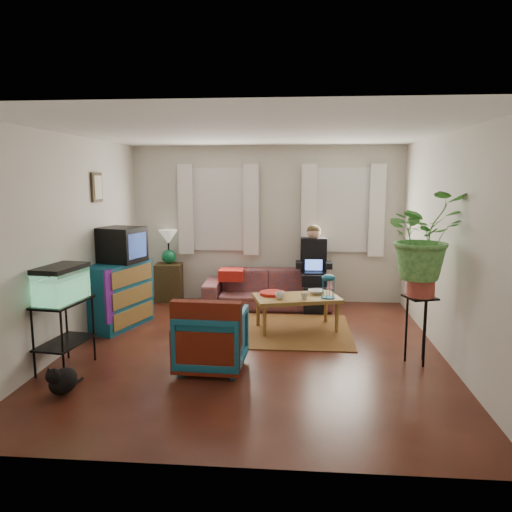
# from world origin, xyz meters

# --- Properties ---
(floor) EXTENTS (4.50, 5.00, 0.01)m
(floor) POSITION_xyz_m (0.00, 0.00, 0.00)
(floor) COLOR #4F2B14
(floor) RESTS_ON ground
(ceiling) EXTENTS (4.50, 5.00, 0.01)m
(ceiling) POSITION_xyz_m (0.00, 0.00, 2.60)
(ceiling) COLOR white
(ceiling) RESTS_ON wall_back
(wall_back) EXTENTS (4.50, 0.01, 2.60)m
(wall_back) POSITION_xyz_m (0.00, 2.50, 1.30)
(wall_back) COLOR silver
(wall_back) RESTS_ON floor
(wall_front) EXTENTS (4.50, 0.01, 2.60)m
(wall_front) POSITION_xyz_m (0.00, -2.50, 1.30)
(wall_front) COLOR silver
(wall_front) RESTS_ON floor
(wall_left) EXTENTS (0.01, 5.00, 2.60)m
(wall_left) POSITION_xyz_m (-2.25, 0.00, 1.30)
(wall_left) COLOR silver
(wall_left) RESTS_ON floor
(wall_right) EXTENTS (0.01, 5.00, 2.60)m
(wall_right) POSITION_xyz_m (2.25, 0.00, 1.30)
(wall_right) COLOR silver
(wall_right) RESTS_ON floor
(window_left) EXTENTS (1.08, 0.04, 1.38)m
(window_left) POSITION_xyz_m (-0.80, 2.48, 1.55)
(window_left) COLOR white
(window_left) RESTS_ON wall_back
(window_right) EXTENTS (1.08, 0.04, 1.38)m
(window_right) POSITION_xyz_m (1.25, 2.48, 1.55)
(window_right) COLOR white
(window_right) RESTS_ON wall_back
(curtains_left) EXTENTS (1.36, 0.06, 1.50)m
(curtains_left) POSITION_xyz_m (-0.80, 2.40, 1.55)
(curtains_left) COLOR white
(curtains_left) RESTS_ON wall_back
(curtains_right) EXTENTS (1.36, 0.06, 1.50)m
(curtains_right) POSITION_xyz_m (1.25, 2.40, 1.55)
(curtains_right) COLOR white
(curtains_right) RESTS_ON wall_back
(picture_frame) EXTENTS (0.04, 0.32, 0.40)m
(picture_frame) POSITION_xyz_m (-2.21, 0.85, 1.95)
(picture_frame) COLOR #3D2616
(picture_frame) RESTS_ON wall_left
(area_rug) EXTENTS (2.01, 1.62, 0.01)m
(area_rug) POSITION_xyz_m (0.26, 0.79, 0.01)
(area_rug) COLOR brown
(area_rug) RESTS_ON floor
(sofa) EXTENTS (2.06, 0.87, 0.80)m
(sofa) POSITION_xyz_m (0.05, 2.05, 0.40)
(sofa) COLOR brown
(sofa) RESTS_ON floor
(seated_person) EXTENTS (0.53, 0.64, 1.21)m
(seated_person) POSITION_xyz_m (0.78, 2.07, 0.61)
(seated_person) COLOR black
(seated_person) RESTS_ON sofa
(side_table) EXTENTS (0.46, 0.46, 0.64)m
(side_table) POSITION_xyz_m (-1.65, 2.36, 0.32)
(side_table) COLOR #372214
(side_table) RESTS_ON floor
(table_lamp) EXTENTS (0.35, 0.35, 0.58)m
(table_lamp) POSITION_xyz_m (-1.65, 2.36, 0.91)
(table_lamp) COLOR white
(table_lamp) RESTS_ON side_table
(dresser) EXTENTS (0.78, 1.12, 0.91)m
(dresser) POSITION_xyz_m (-1.99, 0.82, 0.46)
(dresser) COLOR #136773
(dresser) RESTS_ON floor
(crt_tv) EXTENTS (0.68, 0.65, 0.49)m
(crt_tv) POSITION_xyz_m (-1.94, 0.91, 1.16)
(crt_tv) COLOR black
(crt_tv) RESTS_ON dresser
(aquarium_stand) EXTENTS (0.47, 0.73, 0.76)m
(aquarium_stand) POSITION_xyz_m (-2.00, -0.77, 0.38)
(aquarium_stand) COLOR black
(aquarium_stand) RESTS_ON floor
(aquarium) EXTENTS (0.42, 0.66, 0.40)m
(aquarium) POSITION_xyz_m (-2.00, -0.77, 0.96)
(aquarium) COLOR #7FD899
(aquarium) RESTS_ON aquarium_stand
(black_cat) EXTENTS (0.29, 0.40, 0.32)m
(black_cat) POSITION_xyz_m (-1.73, -1.40, 0.16)
(black_cat) COLOR black
(black_cat) RESTS_ON floor
(armchair) EXTENTS (0.74, 0.70, 0.74)m
(armchair) POSITION_xyz_m (-0.40, -0.62, 0.37)
(armchair) COLOR #136A75
(armchair) RESTS_ON floor
(serape_throw) EXTENTS (0.75, 0.20, 0.61)m
(serape_throw) POSITION_xyz_m (-0.41, -0.90, 0.52)
(serape_throw) COLOR #9E0A0A
(serape_throw) RESTS_ON armchair
(coffee_table) EXTENTS (1.26, 0.90, 0.47)m
(coffee_table) POSITION_xyz_m (0.52, 0.86, 0.24)
(coffee_table) COLOR brown
(coffee_table) RESTS_ON floor
(cup_a) EXTENTS (0.16, 0.16, 0.10)m
(cup_a) POSITION_xyz_m (0.30, 0.69, 0.52)
(cup_a) COLOR white
(cup_a) RESTS_ON coffee_table
(cup_b) EXTENTS (0.13, 0.13, 0.10)m
(cup_b) POSITION_xyz_m (0.62, 0.69, 0.52)
(cup_b) COLOR beige
(cup_b) RESTS_ON coffee_table
(bowl) EXTENTS (0.27, 0.27, 0.06)m
(bowl) POSITION_xyz_m (0.80, 1.04, 0.50)
(bowl) COLOR white
(bowl) RESTS_ON coffee_table
(snack_tray) EXTENTS (0.43, 0.43, 0.04)m
(snack_tray) POSITION_xyz_m (0.18, 0.93, 0.49)
(snack_tray) COLOR #B21414
(snack_tray) RESTS_ON coffee_table
(birdcage) EXTENTS (0.23, 0.23, 0.33)m
(birdcage) POSITION_xyz_m (0.94, 0.81, 0.64)
(birdcage) COLOR #115B6B
(birdcage) RESTS_ON coffee_table
(plant_stand) EXTENTS (0.41, 0.41, 0.77)m
(plant_stand) POSITION_xyz_m (1.90, -0.26, 0.39)
(plant_stand) COLOR black
(plant_stand) RESTS_ON floor
(potted_plant) EXTENTS (1.07, 1.00, 0.98)m
(potted_plant) POSITION_xyz_m (1.90, -0.26, 1.31)
(potted_plant) COLOR #599947
(potted_plant) RESTS_ON plant_stand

